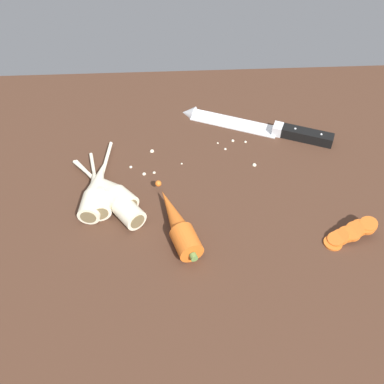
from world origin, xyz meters
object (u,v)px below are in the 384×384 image
parsnip_front (115,199)px  parsnip_mid_right (96,189)px  parsnip_mid_left (111,190)px  parsnip_back (97,191)px  chefs_knife (252,125)px  whole_carrot (177,223)px  carrot_slice_stack (351,233)px

parsnip_front → parsnip_mid_right: same height
parsnip_mid_right → parsnip_mid_left: bearing=-7.1°
parsnip_mid_right → parsnip_back: 0.65cm
chefs_knife → parsnip_mid_right: (-32.58, -19.73, 1.33)cm
parsnip_front → chefs_knife: bearing=37.9°
parsnip_mid_left → parsnip_mid_right: same height
parsnip_back → chefs_knife: bearing=32.1°
parsnip_mid_right → parsnip_front: bearing=-36.7°
parsnip_mid_right → parsnip_back: bearing=-78.7°
chefs_knife → parsnip_mid_left: (-29.91, -20.06, 1.33)cm
whole_carrot → parsnip_mid_right: (-14.90, 9.30, -0.12)cm
parsnip_front → whole_carrot: bearing=-30.3°
parsnip_back → parsnip_mid_right: bearing=101.3°
parsnip_front → parsnip_back: 4.15cm
parsnip_mid_left → chefs_knife: bearing=33.9°
parsnip_back → carrot_slice_stack: size_ratio=1.90×
whole_carrot → parsnip_back: (-14.77, 8.67, -0.12)cm
parsnip_back → whole_carrot: bearing=-30.4°
whole_carrot → parsnip_front: whole_carrot is taller
chefs_knife → parsnip_mid_left: size_ratio=2.16×
chefs_knife → parsnip_back: parsnip_back is taller
whole_carrot → parsnip_front: (-11.20, 6.55, -0.12)cm
parsnip_mid_right → parsnip_back: size_ratio=1.22×
whole_carrot → parsnip_mid_right: size_ratio=0.84×
carrot_slice_stack → parsnip_back: bearing=165.2°
parsnip_front → parsnip_mid_left: same height
parsnip_front → carrot_slice_stack: 41.97cm
parsnip_mid_left → parsnip_front: bearing=-67.1°
carrot_slice_stack → parsnip_front: bearing=166.8°
whole_carrot → carrot_slice_stack: (29.65, -3.06, -0.78)cm
parsnip_back → parsnip_mid_left: bearing=6.9°
parsnip_back → carrot_slice_stack: (44.42, -11.73, -0.66)cm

